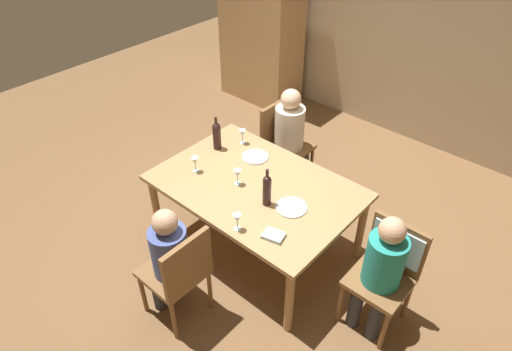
# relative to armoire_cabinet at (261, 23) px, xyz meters

# --- Properties ---
(ground_plane) EXTENTS (10.00, 10.00, 0.00)m
(ground_plane) POSITION_rel_armoire_cabinet_xyz_m (1.97, -2.34, -1.10)
(ground_plane) COLOR brown
(rear_room_partition) EXTENTS (6.40, 0.12, 2.70)m
(rear_room_partition) POSITION_rel_armoire_cabinet_xyz_m (1.97, 0.45, 0.25)
(rear_room_partition) COLOR tan
(rear_room_partition) RESTS_ON ground_plane
(armoire_cabinet) EXTENTS (1.18, 0.62, 2.18)m
(armoire_cabinet) POSITION_rel_armoire_cabinet_xyz_m (0.00, 0.00, 0.00)
(armoire_cabinet) COLOR tan
(armoire_cabinet) RESTS_ON ground_plane
(dining_table) EXTENTS (1.73, 1.18, 0.74)m
(dining_table) POSITION_rel_armoire_cabinet_xyz_m (1.97, -2.34, -0.43)
(dining_table) COLOR #A87F51
(dining_table) RESTS_ON ground_plane
(chair_near) EXTENTS (0.44, 0.44, 0.92)m
(chair_near) POSITION_rel_armoire_cabinet_xyz_m (2.05, -3.31, -0.56)
(chair_near) COLOR brown
(chair_near) RESTS_ON ground_plane
(chair_right_end) EXTENTS (0.44, 0.46, 0.92)m
(chair_right_end) POSITION_rel_armoire_cabinet_xyz_m (3.21, -2.22, -0.50)
(chair_right_end) COLOR brown
(chair_right_end) RESTS_ON ground_plane
(chair_far_left) EXTENTS (0.44, 0.44, 0.92)m
(chair_far_left) POSITION_rel_armoire_cabinet_xyz_m (1.49, -1.37, -0.56)
(chair_far_left) COLOR brown
(chair_far_left) RESTS_ON ground_plane
(person_woman_host) EXTENTS (0.33, 0.28, 1.08)m
(person_woman_host) POSITION_rel_armoire_cabinet_xyz_m (1.94, -3.31, -0.46)
(person_woman_host) COLOR #33333D
(person_woman_host) RESTS_ON ground_plane
(person_man_bearded) EXTENTS (0.29, 0.33, 1.10)m
(person_man_bearded) POSITION_rel_armoire_cabinet_xyz_m (3.21, -2.37, -0.46)
(person_man_bearded) COLOR #33333D
(person_man_bearded) RESTS_ON ground_plane
(person_man_guest) EXTENTS (0.36, 0.31, 1.15)m
(person_man_guest) POSITION_rel_armoire_cabinet_xyz_m (1.60, -1.37, -0.44)
(person_man_guest) COLOR #33333D
(person_man_guest) RESTS_ON ground_plane
(wine_bottle_tall_green) EXTENTS (0.08, 0.08, 0.34)m
(wine_bottle_tall_green) POSITION_rel_armoire_cabinet_xyz_m (1.32, -2.16, -0.21)
(wine_bottle_tall_green) COLOR black
(wine_bottle_tall_green) RESTS_ON dining_table
(wine_bottle_dark_red) EXTENTS (0.07, 0.07, 0.35)m
(wine_bottle_dark_red) POSITION_rel_armoire_cabinet_xyz_m (2.20, -2.47, -0.20)
(wine_bottle_dark_red) COLOR black
(wine_bottle_dark_red) RESTS_ON dining_table
(wine_glass_near_left) EXTENTS (0.07, 0.07, 0.15)m
(wine_glass_near_left) POSITION_rel_armoire_cabinet_xyz_m (2.22, -2.84, -0.25)
(wine_glass_near_left) COLOR silver
(wine_glass_near_left) RESTS_ON dining_table
(wine_glass_centre) EXTENTS (0.07, 0.07, 0.15)m
(wine_glass_centre) POSITION_rel_armoire_cabinet_xyz_m (1.84, -2.44, -0.25)
(wine_glass_centre) COLOR silver
(wine_glass_centre) RESTS_ON dining_table
(wine_glass_near_right) EXTENTS (0.07, 0.07, 0.15)m
(wine_glass_near_right) POSITION_rel_armoire_cabinet_xyz_m (1.43, -2.55, -0.25)
(wine_glass_near_right) COLOR silver
(wine_glass_near_right) RESTS_ON dining_table
(wine_glass_far) EXTENTS (0.07, 0.07, 0.15)m
(wine_glass_far) POSITION_rel_armoire_cabinet_xyz_m (1.44, -1.94, -0.25)
(wine_glass_far) COLOR silver
(wine_glass_far) RESTS_ON dining_table
(dinner_plate_host) EXTENTS (0.26, 0.26, 0.01)m
(dinner_plate_host) POSITION_rel_armoire_cabinet_xyz_m (2.38, -2.38, -0.35)
(dinner_plate_host) COLOR white
(dinner_plate_host) RESTS_ON dining_table
(dinner_plate_guest_left) EXTENTS (0.25, 0.25, 0.01)m
(dinner_plate_guest_left) POSITION_rel_armoire_cabinet_xyz_m (1.69, -2.04, -0.35)
(dinner_plate_guest_left) COLOR white
(dinner_plate_guest_left) RESTS_ON dining_table
(folded_napkin) EXTENTS (0.18, 0.16, 0.03)m
(folded_napkin) POSITION_rel_armoire_cabinet_xyz_m (2.48, -2.73, -0.34)
(folded_napkin) COLOR #ADC6D6
(folded_napkin) RESTS_ON dining_table
(handbag) EXTENTS (0.19, 0.30, 0.22)m
(handbag) POSITION_rel_armoire_cabinet_xyz_m (1.93, -1.37, -0.99)
(handbag) COLOR brown
(handbag) RESTS_ON ground_plane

